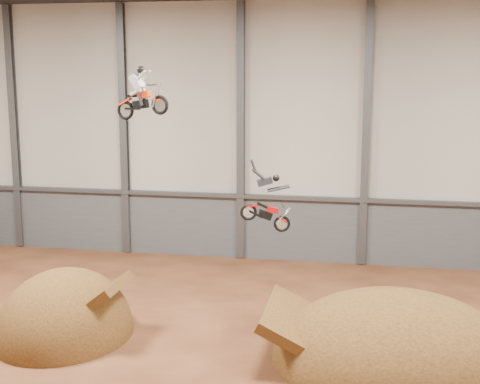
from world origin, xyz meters
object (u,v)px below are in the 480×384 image
fmx_rider_a (143,90)px  fmx_rider_b (263,196)px  takeoff_ramp (65,335)px  landing_ramp (395,363)px

fmx_rider_a → fmx_rider_b: size_ratio=0.85×
takeoff_ramp → fmx_rider_b: (7.72, 1.37, 5.64)m
takeoff_ramp → fmx_rider_a: (3.30, 0.66, 9.68)m
takeoff_ramp → fmx_rider_a: size_ratio=2.71×
landing_ramp → takeoff_ramp: bearing=179.0°
fmx_rider_a → fmx_rider_b: fmx_rider_a is taller
takeoff_ramp → landing_ramp: (12.84, -0.22, 0.00)m
fmx_rider_a → fmx_rider_b: (4.42, 0.71, -4.04)m
landing_ramp → fmx_rider_a: bearing=174.8°
fmx_rider_a → landing_ramp: bearing=9.7°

